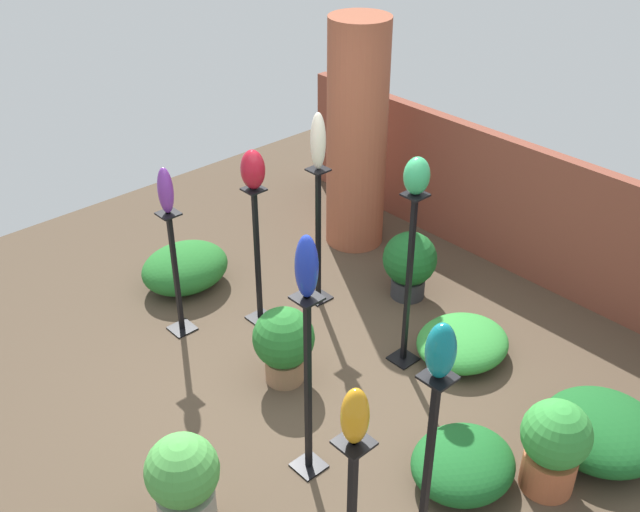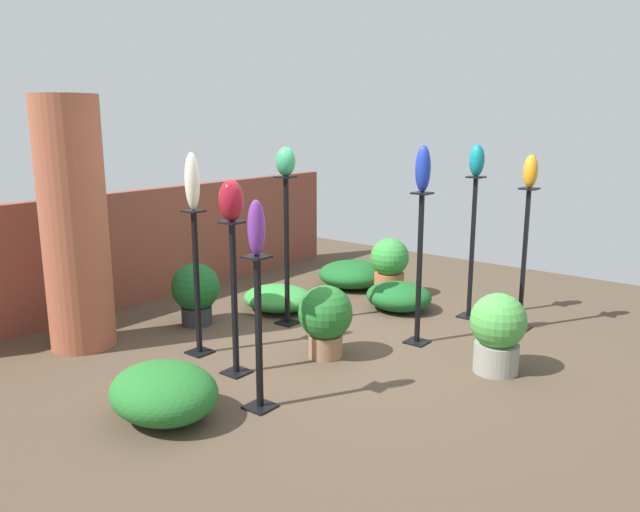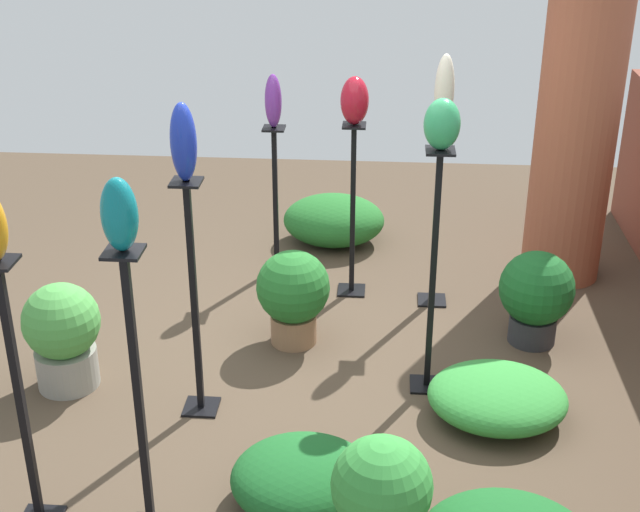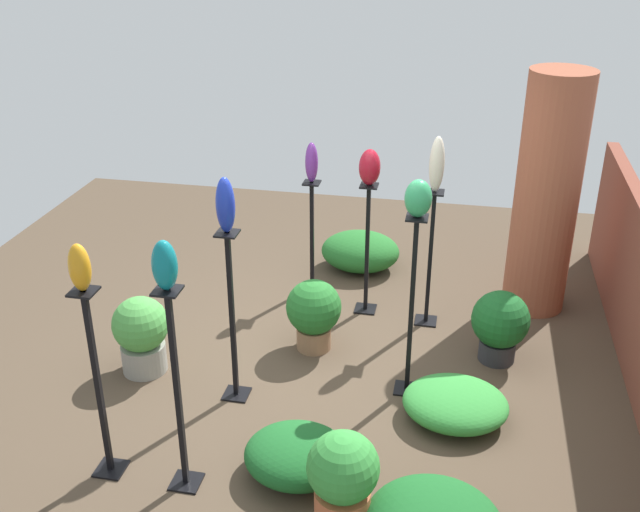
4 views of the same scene
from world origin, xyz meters
TOP-DOWN VIEW (x-y plane):
  - ground_plane at (0.00, 0.00)m, footprint 8.00×8.00m
  - brick_pillar at (-1.49, 1.83)m, footprint 0.58×0.58m
  - pedestal_amber at (1.49, -1.15)m, footprint 0.20×0.20m
  - pedestal_ivory at (-0.96, 0.85)m, footprint 0.20×0.20m
  - pedestal_cobalt at (0.49, -0.55)m, footprint 0.20×0.20m
  - pedestal_teal at (1.51, -0.59)m, footprint 0.20×0.20m
  - pedestal_jade at (0.15, 0.77)m, footprint 0.20×0.20m
  - pedestal_violet at (-1.40, -0.33)m, footprint 0.20×0.20m
  - pedestal_ruby at (-1.07, 0.26)m, footprint 0.20×0.20m
  - art_vase_ivory at (-0.96, 0.85)m, footprint 0.12×0.13m
  - art_vase_cobalt at (0.49, -0.55)m, footprint 0.14×0.14m
  - art_vase_teal at (1.51, -0.59)m, footprint 0.15×0.15m
  - art_vase_jade at (0.15, 0.77)m, footprint 0.18×0.20m
  - art_vase_violet at (-1.40, -0.33)m, footprint 0.12×0.12m
  - art_vase_ruby at (-1.07, 0.26)m, footprint 0.20×0.19m
  - potted_plant_front_right at (0.30, -1.40)m, footprint 0.46×0.46m
  - potted_plant_mid_left at (1.67, 0.51)m, footprint 0.45×0.45m
  - potted_plant_front_left at (-0.44, 1.48)m, footprint 0.49×0.49m
  - potted_plant_walkway_edge at (-0.32, -0.09)m, footprint 0.48×0.48m
  - foliage_bed_east at (-1.94, 0.08)m, footprint 0.70×0.83m
  - foliage_bed_center at (0.44, 1.16)m, footprint 0.71×0.80m
  - foliage_bed_rear at (1.26, 0.13)m, footprint 0.66×0.73m

SIDE VIEW (x-z plane):
  - ground_plane at x=0.00m, z-range 0.00..0.00m
  - foliage_bed_center at x=0.44m, z-range 0.00..0.26m
  - foliage_bed_rear at x=1.26m, z-range 0.00..0.31m
  - foliage_bed_east at x=-1.94m, z-range 0.00..0.39m
  - potted_plant_front_left at x=-0.44m, z-range 0.03..0.67m
  - potted_plant_front_right at x=0.30m, z-range 0.02..0.70m
  - potted_plant_walkway_edge at x=-0.32m, z-range 0.04..0.68m
  - potted_plant_mid_left at x=1.67m, z-range 0.03..0.72m
  - pedestal_violet at x=-1.40m, z-range -0.05..1.09m
  - pedestal_ruby at x=-1.07m, z-range -0.05..1.22m
  - pedestal_ivory at x=-0.96m, z-range -0.05..1.24m
  - pedestal_amber at x=1.49m, z-range -0.05..1.36m
  - pedestal_cobalt at x=0.49m, z-range -0.05..1.36m
  - pedestal_teal at x=1.51m, z-range -0.05..1.43m
  - pedestal_jade at x=0.15m, z-range -0.05..1.45m
  - brick_pillar at x=-1.49m, z-range 0.00..2.27m
  - art_vase_violet at x=-1.40m, z-range 1.14..1.53m
  - art_vase_ruby at x=-1.07m, z-range 1.27..1.60m
  - art_vase_ivory at x=-0.96m, z-range 1.30..1.79m
  - art_vase_cobalt at x=0.49m, z-range 1.42..1.84m
  - art_vase_teal at x=1.51m, z-range 1.49..1.81m
  - art_vase_jade at x=0.15m, z-range 1.51..1.79m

